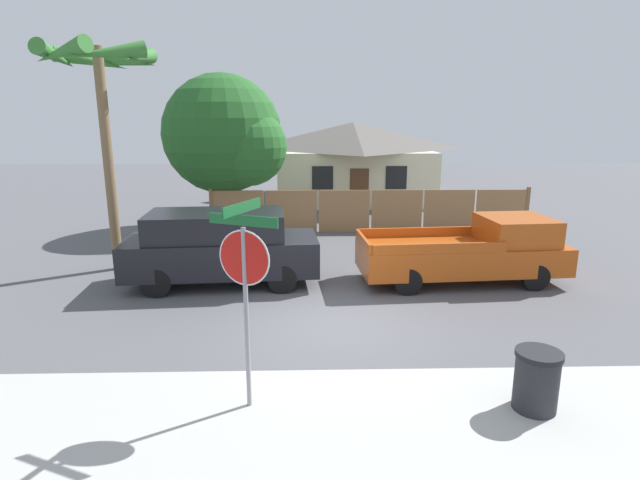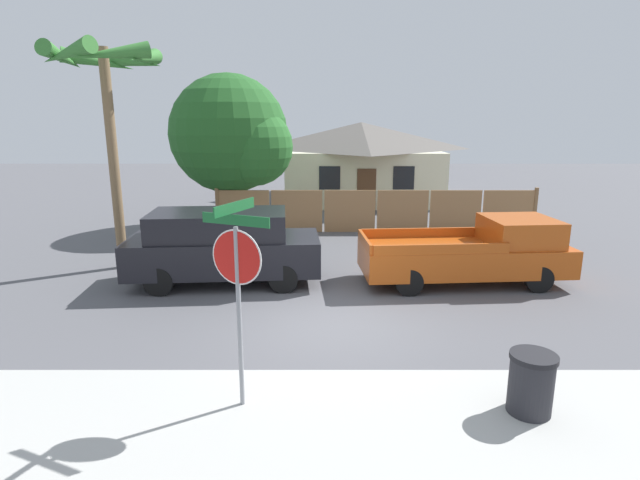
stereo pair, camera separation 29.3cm
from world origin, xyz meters
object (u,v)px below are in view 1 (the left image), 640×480
object	(u,v)px
oak_tree	(228,137)
orange_pickup	(471,251)
house	(352,160)
palm_tree	(100,77)
stop_sign	(245,270)
trash_bin	(536,380)
red_suv	(221,246)

from	to	relation	value
oak_tree	orange_pickup	distance (m)	10.64
house	palm_tree	xyz separation A→B (m)	(-8.03, -13.22, 3.24)
stop_sign	trash_bin	distance (m)	4.62
palm_tree	stop_sign	size ratio (longest dim) A/B	1.99
oak_tree	trash_bin	bearing A→B (deg)	-63.92
oak_tree	palm_tree	world-z (taller)	palm_tree
red_suv	trash_bin	xyz separation A→B (m)	(5.66, -6.07, -0.57)
stop_sign	red_suv	bearing A→B (deg)	126.86
oak_tree	red_suv	size ratio (longest dim) A/B	1.18
red_suv	stop_sign	size ratio (longest dim) A/B	1.62
palm_tree	red_suv	distance (m)	5.62
red_suv	orange_pickup	world-z (taller)	red_suv
trash_bin	palm_tree	bearing A→B (deg)	139.90
palm_tree	red_suv	xyz separation A→B (m)	(3.27, -1.45, -4.33)
house	red_suv	distance (m)	15.46
red_suv	house	bearing A→B (deg)	67.78
palm_tree	stop_sign	distance (m)	9.23
house	trash_bin	xyz separation A→B (m)	(0.90, -20.74, -1.66)
oak_tree	red_suv	world-z (taller)	oak_tree
orange_pickup	trash_bin	bearing A→B (deg)	-103.23
house	red_suv	xyz separation A→B (m)	(-4.76, -14.67, -1.10)
house	stop_sign	world-z (taller)	house
oak_tree	palm_tree	size ratio (longest dim) A/B	0.97
stop_sign	trash_bin	bearing A→B (deg)	20.88
oak_tree	palm_tree	bearing A→B (deg)	-113.48
orange_pickup	stop_sign	bearing A→B (deg)	-136.08
palm_tree	orange_pickup	world-z (taller)	palm_tree
house	oak_tree	size ratio (longest dim) A/B	1.40
orange_pickup	red_suv	bearing A→B (deg)	175.96
palm_tree	trash_bin	bearing A→B (deg)	-40.10
palm_tree	orange_pickup	xyz separation A→B (m)	(9.89, -1.43, -4.54)
trash_bin	red_suv	bearing A→B (deg)	133.01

